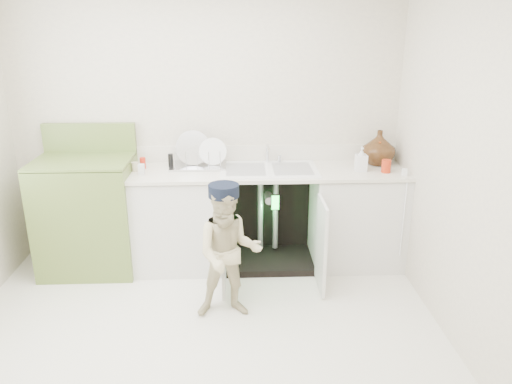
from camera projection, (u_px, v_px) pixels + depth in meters
ground at (201, 341)px, 3.51m from camera, size 3.50×3.50×0.00m
room_shell at (194, 172)px, 3.10m from camera, size 6.00×5.50×1.26m
counter_run at (272, 215)px, 4.52m from camera, size 2.44×1.02×1.21m
avocado_stove at (88, 213)px, 4.42m from camera, size 0.82×0.65×1.27m
repair_worker at (229, 252)px, 3.68m from camera, size 0.68×0.72×1.04m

